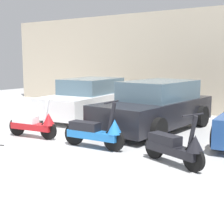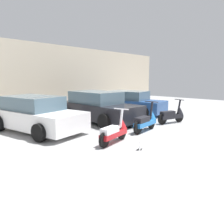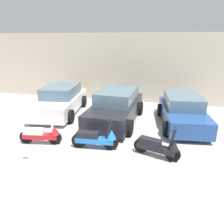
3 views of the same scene
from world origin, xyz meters
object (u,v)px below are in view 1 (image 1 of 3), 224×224
(scooter_front_center, at_px, (175,146))
(placard_near_left_scooter, at_px, (2,141))
(scooter_front_right, at_px, (96,131))
(scooter_front_left, at_px, (34,124))
(car_rear_center, at_px, (156,106))
(car_rear_left, at_px, (89,99))

(scooter_front_center, height_order, placard_near_left_scooter, scooter_front_center)
(scooter_front_right, xyz_separation_m, scooter_front_center, (2.04, -0.09, -0.02))
(scooter_front_left, distance_m, scooter_front_center, 4.02)
(scooter_front_center, height_order, car_rear_center, car_rear_center)
(scooter_front_left, height_order, placard_near_left_scooter, scooter_front_left)
(scooter_front_right, height_order, placard_near_left_scooter, scooter_front_right)
(scooter_front_center, bearing_deg, placard_near_left_scooter, -147.81)
(placard_near_left_scooter, bearing_deg, car_rear_left, 101.23)
(scooter_front_right, distance_m, scooter_front_center, 2.04)
(scooter_front_right, xyz_separation_m, placard_near_left_scooter, (-2.00, -1.10, -0.28))
(scooter_front_center, relative_size, placard_near_left_scooter, 5.69)
(car_rear_center, bearing_deg, placard_near_left_scooter, -26.08)
(scooter_front_center, xyz_separation_m, car_rear_left, (-4.89, 3.26, 0.27))
(scooter_front_right, height_order, scooter_front_center, scooter_front_right)
(scooter_front_left, height_order, scooter_front_right, scooter_front_right)
(car_rear_center, distance_m, placard_near_left_scooter, 4.36)
(car_rear_left, bearing_deg, scooter_front_right, 34.73)
(scooter_front_right, relative_size, car_rear_center, 0.38)
(scooter_front_left, xyz_separation_m, car_rear_center, (2.03, 2.81, 0.30))
(scooter_front_left, distance_m, car_rear_left, 3.41)
(scooter_front_right, relative_size, car_rear_left, 0.39)
(scooter_front_right, distance_m, placard_near_left_scooter, 2.30)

